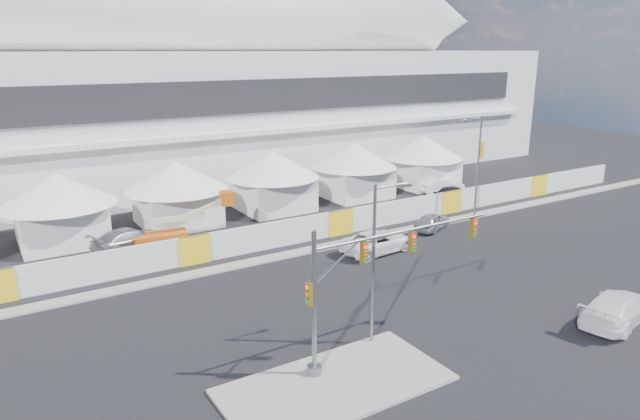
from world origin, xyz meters
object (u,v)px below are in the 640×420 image
traffic_mast (359,283)px  streetlight_curb (477,159)px  lot_car_c (129,239)px  boom_lift (170,233)px  lot_car_b (454,193)px  streetlight_median (377,253)px  pickup_near (618,308)px  sedan_silver (432,221)px  lot_car_a (442,185)px  pickup_curb (377,241)px

traffic_mast → streetlight_curb: 26.95m
lot_car_c → boom_lift: boom_lift is taller
lot_car_b → streetlight_median: size_ratio=0.53×
pickup_near → sedan_silver: bearing=-21.1°
streetlight_median → lot_car_b: bearing=37.9°
lot_car_a → pickup_curb: bearing=131.2°
sedan_silver → traffic_mast: size_ratio=0.40×
pickup_near → lot_car_c: bearing=25.1°
streetlight_curb → sedan_silver: bearing=-171.1°
pickup_curb → streetlight_curb: size_ratio=0.65×
streetlight_median → boom_lift: bearing=101.9°
pickup_near → lot_car_a: (12.27, 26.30, -0.08)m
boom_lift → lot_car_c: bearing=169.9°
lot_car_a → sedan_silver: bearing=141.3°
pickup_near → streetlight_curb: size_ratio=0.67×
sedan_silver → lot_car_a: (9.36, 8.73, 0.06)m
lot_car_c → traffic_mast: (5.06, -21.61, 3.18)m
lot_car_a → streetlight_median: 32.70m
streetlight_median → lot_car_a: bearing=40.6°
pickup_curb → boom_lift: (-12.33, 9.09, 0.23)m
streetlight_median → sedan_silver: bearing=39.1°
pickup_near → lot_car_b: bearing=-37.2°
traffic_mast → streetlight_median: bearing=30.4°
sedan_silver → lot_car_b: 10.20m
pickup_curb → boom_lift: 15.32m
sedan_silver → traffic_mast: 22.05m
pickup_curb → lot_car_c: lot_car_c is taller
lot_car_b → pickup_curb: bearing=117.9°
lot_car_b → streetlight_median: bearing=128.7°
sedan_silver → streetlight_median: 20.09m
sedan_silver → lot_car_a: bearing=-69.8°
sedan_silver → boom_lift: bearing=46.9°
traffic_mast → boom_lift: (-2.27, 20.69, -2.97)m
lot_car_c → streetlight_curb: bearing=-121.6°
pickup_curb → streetlight_median: 13.91m
streetlight_curb → boom_lift: (-25.03, 6.30, -4.08)m
traffic_mast → streetlight_curb: (22.76, 14.39, 1.11)m
lot_car_c → streetlight_curb: 29.06m
lot_car_b → lot_car_c: (-30.47, 2.15, 0.09)m
pickup_near → lot_car_b: pickup_near is taller
lot_car_b → lot_car_c: lot_car_c is taller
sedan_silver → traffic_mast: bearing=105.5°
pickup_near → lot_car_c: 32.11m
pickup_curb → lot_car_a: size_ratio=1.22×
pickup_curb → boom_lift: bearing=48.2°
traffic_mast → streetlight_median: size_ratio=1.31×
pickup_curb → lot_car_b: pickup_curb is taller
sedan_silver → pickup_curb: (-7.06, -1.91, 0.09)m
traffic_mast → lot_car_b: bearing=37.4°
traffic_mast → streetlight_median: 2.28m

